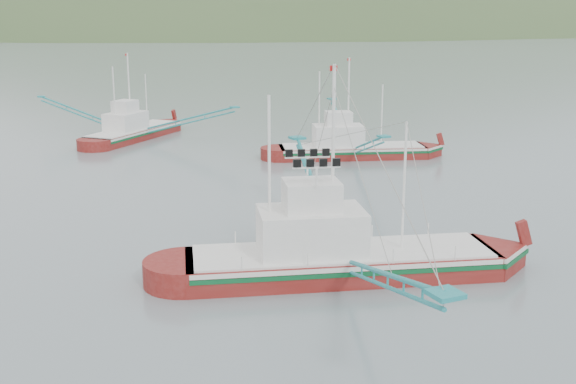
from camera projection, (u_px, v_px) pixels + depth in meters
name	position (u px, v px, depth m)	size (l,w,h in m)	color
ground	(341.00, 285.00, 34.20)	(1200.00, 1200.00, 0.00)	slate
main_boat	(339.00, 235.00, 34.90)	(15.65, 26.78, 11.09)	maroon
bg_boat_far	(133.00, 119.00, 73.09)	(18.84, 19.53, 9.34)	maroon
bg_boat_right	(351.00, 137.00, 63.77)	(13.33, 22.68, 9.47)	maroon
headland_right	(346.00, 30.00, 510.45)	(684.00, 432.00, 306.00)	#395129
ridge_distant	(17.00, 29.00, 540.17)	(960.00, 400.00, 240.00)	slate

